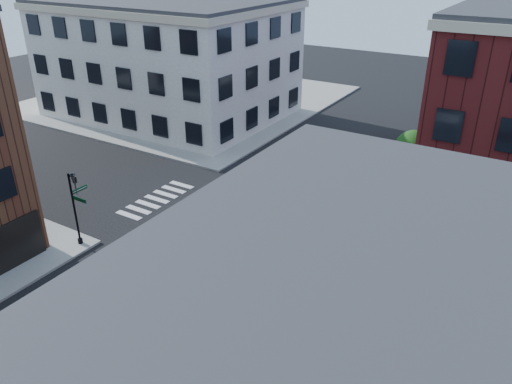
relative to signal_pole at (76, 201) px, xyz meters
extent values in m
plane|color=black|center=(6.72, 6.68, -2.86)|extent=(120.00, 120.00, 0.00)
cube|color=gray|center=(-14.28, 27.68, -2.78)|extent=(30.00, 30.00, 0.15)
cube|color=beige|center=(-12.28, 22.68, 2.64)|extent=(22.00, 16.00, 11.00)
cylinder|color=black|center=(14.22, 16.68, -1.97)|extent=(0.18, 0.18, 1.47)
cylinder|color=black|center=(14.22, 16.68, -1.24)|extent=(0.12, 0.12, 1.47)
sphere|color=#13390F|center=(14.22, 16.68, 0.44)|extent=(2.69, 2.69, 2.69)
sphere|color=#13390F|center=(14.47, 16.58, -0.10)|extent=(1.85, 1.85, 1.85)
cylinder|color=black|center=(14.22, 22.68, -2.04)|extent=(0.18, 0.18, 1.33)
cylinder|color=black|center=(14.22, 22.68, -1.38)|extent=(0.12, 0.12, 1.33)
sphere|color=#13390F|center=(14.22, 22.68, 0.14)|extent=(2.43, 2.43, 2.43)
sphere|color=#13390F|center=(14.47, 22.58, -0.35)|extent=(1.67, 1.67, 1.67)
cylinder|color=black|center=(-0.08, -0.12, -0.56)|extent=(0.12, 0.12, 4.60)
cylinder|color=black|center=(-0.08, -0.12, -2.56)|extent=(0.28, 0.28, 0.30)
cube|color=#053819|center=(0.47, -0.12, 0.29)|extent=(1.10, 0.03, 0.22)
cube|color=#053819|center=(-0.08, 0.43, 0.54)|extent=(0.03, 1.10, 0.22)
imported|color=black|center=(0.27, -0.02, 1.04)|extent=(0.22, 0.18, 1.10)
imported|color=black|center=(-0.18, 0.23, 1.04)|extent=(0.18, 0.22, 1.10)
cube|color=white|center=(18.54, 1.91, -0.53)|extent=(6.68, 3.41, 3.44)
cube|color=maroon|center=(18.40, 0.51, -0.53)|extent=(2.43, 0.29, 0.78)
cube|color=maroon|center=(18.68, 3.31, -0.53)|extent=(2.43, 0.29, 0.78)
cube|color=silver|center=(14.35, 2.33, -1.14)|extent=(2.48, 2.87, 2.22)
cube|color=black|center=(13.30, 2.44, -0.75)|extent=(0.32, 2.11, 1.00)
cube|color=black|center=(17.22, 2.04, -2.30)|extent=(8.94, 2.00, 0.28)
cylinder|color=black|center=(14.23, 1.18, -2.30)|extent=(1.14, 0.50, 1.11)
cylinder|color=black|center=(14.47, 3.49, -2.30)|extent=(1.14, 0.50, 1.11)
cylinder|color=black|center=(18.20, 0.77, -2.30)|extent=(1.14, 0.50, 1.11)
cylinder|color=black|center=(18.44, 3.09, -2.30)|extent=(1.14, 0.50, 1.11)
cylinder|color=black|center=(20.85, 0.50, -2.30)|extent=(1.14, 0.50, 1.11)
cylinder|color=black|center=(21.09, 2.82, -2.30)|extent=(1.14, 0.50, 1.11)
cube|color=orange|center=(3.19, 3.22, -2.84)|extent=(0.49, 0.49, 0.04)
cone|color=orange|center=(3.19, 3.22, -2.52)|extent=(0.46, 0.46, 0.68)
cylinder|color=white|center=(3.19, 3.22, -2.42)|extent=(0.26, 0.26, 0.08)
camera|label=1|loc=(21.62, -15.90, 12.84)|focal=35.00mm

